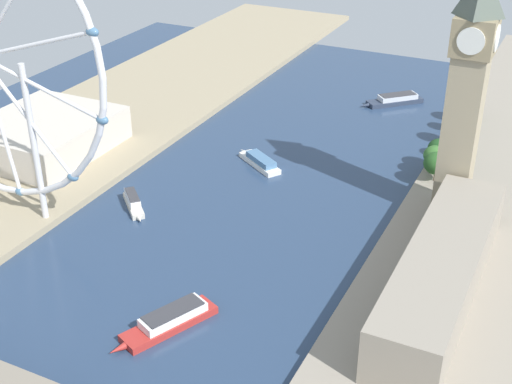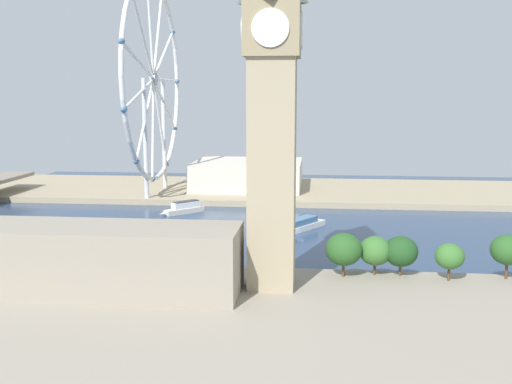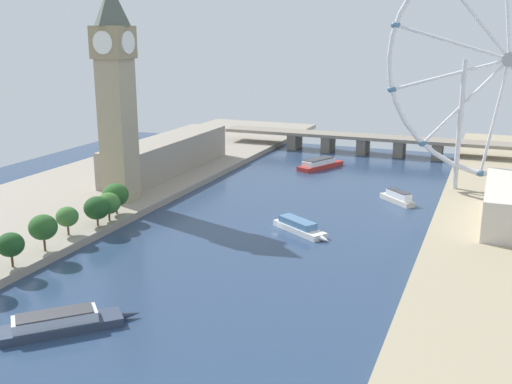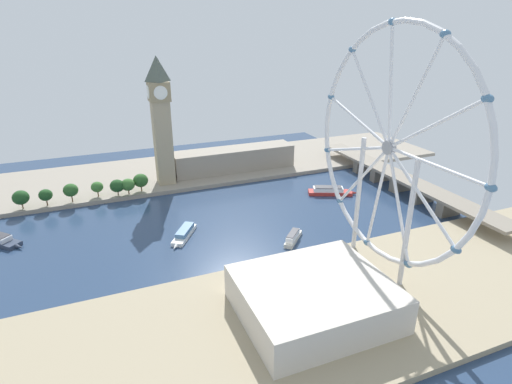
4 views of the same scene
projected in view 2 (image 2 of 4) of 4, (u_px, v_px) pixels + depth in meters
ground_plane at (301, 235)px, 243.54m from camera, size 377.50×377.50×0.00m
riverbank_left at (288, 328)px, 141.41m from camera, size 90.00×520.00×3.00m
riverbank_right at (306, 191)px, 345.20m from camera, size 90.00×520.00×3.00m
clock_tower at (272, 110)px, 160.42m from camera, size 15.69×15.69×94.45m
parliament_block at (54, 258)px, 163.48m from camera, size 22.00×102.36×18.28m
tree_row_embankment at (460, 252)px, 174.20m from camera, size 13.51×88.61×13.16m
ferris_wheel at (154, 80)px, 322.59m from camera, size 111.85×3.20×117.43m
riverside_hall at (248, 174)px, 348.06m from camera, size 53.64×61.55×15.48m
tour_boat_0 at (184, 208)px, 287.99m from camera, size 19.89×19.40×5.85m
tour_boat_1 at (15, 230)px, 241.28m from camera, size 20.94×36.39×5.93m
tour_boat_2 at (302, 224)px, 253.56m from camera, size 27.91×20.34×4.90m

